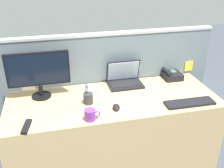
{
  "coord_description": "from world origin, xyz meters",
  "views": [
    {
      "loc": [
        -0.48,
        -1.93,
        1.87
      ],
      "look_at": [
        0.0,
        0.05,
        0.87
      ],
      "focal_mm": 41.89,
      "sensor_mm": 36.0,
      "label": 1
    }
  ],
  "objects_px": {
    "desktop_monitor": "(38,72)",
    "keyboard_main": "(190,103)",
    "cell_phone_silver_slab": "(88,89)",
    "computer_mouse_right_hand": "(116,107)",
    "tv_remote": "(26,127)",
    "pen_cup": "(88,98)",
    "coffee_mug": "(90,115)",
    "desk_phone": "(171,75)",
    "laptop": "(124,79)"
  },
  "relations": [
    {
      "from": "desk_phone",
      "to": "coffee_mug",
      "type": "xyz_separation_m",
      "value": [
        -0.92,
        -0.55,
        0.01
      ]
    },
    {
      "from": "computer_mouse_right_hand",
      "to": "desk_phone",
      "type": "bearing_deg",
      "value": 42.14
    },
    {
      "from": "desk_phone",
      "to": "cell_phone_silver_slab",
      "type": "relative_size",
      "value": 1.3
    },
    {
      "from": "cell_phone_silver_slab",
      "to": "keyboard_main",
      "type": "bearing_deg",
      "value": -55.14
    },
    {
      "from": "pen_cup",
      "to": "desk_phone",
      "type": "bearing_deg",
      "value": 18.37
    },
    {
      "from": "computer_mouse_right_hand",
      "to": "pen_cup",
      "type": "xyz_separation_m",
      "value": [
        -0.21,
        0.15,
        0.03
      ]
    },
    {
      "from": "pen_cup",
      "to": "cell_phone_silver_slab",
      "type": "xyz_separation_m",
      "value": [
        0.03,
        0.26,
        -0.04
      ]
    },
    {
      "from": "keyboard_main",
      "to": "coffee_mug",
      "type": "height_order",
      "value": "coffee_mug"
    },
    {
      "from": "keyboard_main",
      "to": "pen_cup",
      "type": "height_order",
      "value": "pen_cup"
    },
    {
      "from": "keyboard_main",
      "to": "cell_phone_silver_slab",
      "type": "height_order",
      "value": "keyboard_main"
    },
    {
      "from": "desk_phone",
      "to": "cell_phone_silver_slab",
      "type": "bearing_deg",
      "value": -177.19
    },
    {
      "from": "cell_phone_silver_slab",
      "to": "coffee_mug",
      "type": "relative_size",
      "value": 1.23
    },
    {
      "from": "desk_phone",
      "to": "coffee_mug",
      "type": "height_order",
      "value": "desk_phone"
    },
    {
      "from": "tv_remote",
      "to": "desktop_monitor",
      "type": "bearing_deg",
      "value": 87.35
    },
    {
      "from": "laptop",
      "to": "computer_mouse_right_hand",
      "type": "relative_size",
      "value": 3.27
    },
    {
      "from": "desk_phone",
      "to": "coffee_mug",
      "type": "relative_size",
      "value": 1.59
    },
    {
      "from": "desktop_monitor",
      "to": "keyboard_main",
      "type": "height_order",
      "value": "desktop_monitor"
    },
    {
      "from": "tv_remote",
      "to": "coffee_mug",
      "type": "height_order",
      "value": "coffee_mug"
    },
    {
      "from": "desktop_monitor",
      "to": "pen_cup",
      "type": "height_order",
      "value": "desktop_monitor"
    },
    {
      "from": "tv_remote",
      "to": "coffee_mug",
      "type": "bearing_deg",
      "value": 9.48
    },
    {
      "from": "desktop_monitor",
      "to": "cell_phone_silver_slab",
      "type": "height_order",
      "value": "desktop_monitor"
    },
    {
      "from": "keyboard_main",
      "to": "pen_cup",
      "type": "relative_size",
      "value": 2.28
    },
    {
      "from": "desktop_monitor",
      "to": "laptop",
      "type": "height_order",
      "value": "desktop_monitor"
    },
    {
      "from": "computer_mouse_right_hand",
      "to": "tv_remote",
      "type": "xyz_separation_m",
      "value": [
        -0.7,
        -0.1,
        -0.01
      ]
    },
    {
      "from": "laptop",
      "to": "cell_phone_silver_slab",
      "type": "height_order",
      "value": "laptop"
    },
    {
      "from": "desktop_monitor",
      "to": "computer_mouse_right_hand",
      "type": "relative_size",
      "value": 5.3
    },
    {
      "from": "desktop_monitor",
      "to": "keyboard_main",
      "type": "bearing_deg",
      "value": -19.64
    },
    {
      "from": "computer_mouse_right_hand",
      "to": "keyboard_main",
      "type": "bearing_deg",
      "value": 3.06
    },
    {
      "from": "computer_mouse_right_hand",
      "to": "coffee_mug",
      "type": "xyz_separation_m",
      "value": [
        -0.23,
        -0.11,
        0.03
      ]
    },
    {
      "from": "laptop",
      "to": "desk_phone",
      "type": "bearing_deg",
      "value": 1.8
    },
    {
      "from": "pen_cup",
      "to": "tv_remote",
      "type": "xyz_separation_m",
      "value": [
        -0.49,
        -0.24,
        -0.04
      ]
    },
    {
      "from": "tv_remote",
      "to": "pen_cup",
      "type": "bearing_deg",
      "value": 36.7
    },
    {
      "from": "tv_remote",
      "to": "coffee_mug",
      "type": "relative_size",
      "value": 1.39
    },
    {
      "from": "laptop",
      "to": "cell_phone_silver_slab",
      "type": "distance_m",
      "value": 0.37
    },
    {
      "from": "computer_mouse_right_hand",
      "to": "cell_phone_silver_slab",
      "type": "xyz_separation_m",
      "value": [
        -0.17,
        0.4,
        -0.01
      ]
    },
    {
      "from": "computer_mouse_right_hand",
      "to": "tv_remote",
      "type": "bearing_deg",
      "value": -162.54
    },
    {
      "from": "computer_mouse_right_hand",
      "to": "coffee_mug",
      "type": "distance_m",
      "value": 0.26
    },
    {
      "from": "pen_cup",
      "to": "coffee_mug",
      "type": "xyz_separation_m",
      "value": [
        -0.02,
        -0.25,
        -0.0
      ]
    },
    {
      "from": "desktop_monitor",
      "to": "desk_phone",
      "type": "bearing_deg",
      "value": 3.59
    },
    {
      "from": "desktop_monitor",
      "to": "tv_remote",
      "type": "height_order",
      "value": "desktop_monitor"
    },
    {
      "from": "laptop",
      "to": "keyboard_main",
      "type": "relative_size",
      "value": 0.77
    },
    {
      "from": "desktop_monitor",
      "to": "computer_mouse_right_hand",
      "type": "xyz_separation_m",
      "value": [
        0.59,
        -0.36,
        -0.22
      ]
    },
    {
      "from": "coffee_mug",
      "to": "desktop_monitor",
      "type": "bearing_deg",
      "value": 127.66
    },
    {
      "from": "cell_phone_silver_slab",
      "to": "tv_remote",
      "type": "relative_size",
      "value": 0.88
    },
    {
      "from": "pen_cup",
      "to": "tv_remote",
      "type": "bearing_deg",
      "value": -153.69
    },
    {
      "from": "laptop",
      "to": "desk_phone",
      "type": "relative_size",
      "value": 1.68
    },
    {
      "from": "desk_phone",
      "to": "keyboard_main",
      "type": "xyz_separation_m",
      "value": [
        -0.07,
        -0.51,
        -0.03
      ]
    },
    {
      "from": "laptop",
      "to": "cell_phone_silver_slab",
      "type": "relative_size",
      "value": 2.18
    },
    {
      "from": "tv_remote",
      "to": "keyboard_main",
      "type": "bearing_deg",
      "value": 11.62
    },
    {
      "from": "desktop_monitor",
      "to": "cell_phone_silver_slab",
      "type": "xyz_separation_m",
      "value": [
        0.42,
        0.04,
        -0.23
      ]
    }
  ]
}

